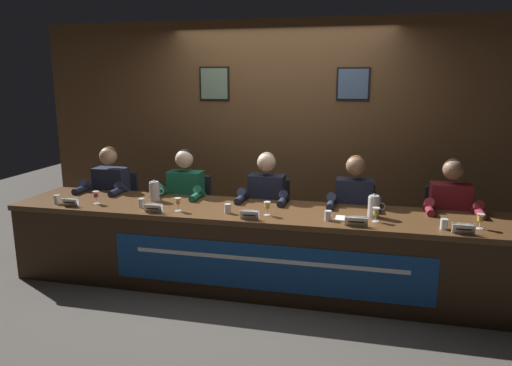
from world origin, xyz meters
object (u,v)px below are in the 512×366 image
Objects in this scene: juice_glass_far_left at (96,195)px; chair_right at (353,229)px; nameplate_left at (153,208)px; nameplate_center at (250,215)px; juice_glass_right at (376,212)px; panelist_far_left at (108,194)px; water_cup_left at (142,203)px; panelist_far_right at (450,214)px; nameplate_far_right at (463,229)px; juice_glass_left at (178,202)px; document_stack_right at (348,219)px; chair_left at (191,218)px; nameplate_far_left at (70,202)px; nameplate_right at (356,221)px; water_pitcher_left_side at (155,191)px; panelist_right at (354,208)px; water_pitcher_right_side at (374,206)px; water_cup_center at (228,209)px; water_cup_far_right at (444,225)px; juice_glass_center at (267,206)px; chair_far_left at (118,213)px; water_cup_far_left at (57,200)px; panelist_left at (183,198)px; conference_table at (253,236)px; panelist_center at (265,203)px; water_cup_right at (328,216)px; juice_glass_far_right at (481,219)px; chair_far_right at (445,236)px.

chair_right is (2.44, 0.76, -0.41)m from juice_glass_far_left.
nameplate_left is 1.03× the size of nameplate_center.
panelist_far_left is at bearing 168.99° from juice_glass_right.
water_cup_left is 0.07× the size of panelist_far_right.
juice_glass_left is at bearing 177.60° from nameplate_far_right.
document_stack_right is (1.53, 0.08, -0.08)m from juice_glass_left.
nameplate_far_right is at bearing -11.66° from panelist_far_left.
nameplate_far_left is at bearing -133.91° from chair_left.
nameplate_right is 1.12× the size of nameplate_far_right.
water_pitcher_left_side is (0.50, 0.25, 0.01)m from juice_glass_far_left.
chair_left is 0.88m from water_cup_left.
juice_glass_far_left is 3.31m from nameplate_far_right.
nameplate_far_left is at bearing -165.14° from panelist_right.
water_pitcher_right_side reaches higher than nameplate_left.
water_cup_center is (1.34, -0.03, -0.05)m from juice_glass_far_left.
panelist_far_left is at bearing 169.34° from water_cup_far_right.
juice_glass_center is at bearing -142.35° from panelist_right.
chair_left is (0.67, 0.76, -0.41)m from juice_glass_far_left.
chair_far_left is 7.17× the size of juice_glass_far_left.
water_cup_far_left is 0.07× the size of panelist_left.
chair_far_left is 3.50m from water_cup_far_right.
nameplate_far_right is 1.97× the size of water_cup_far_right.
panelist_far_right is at bearing -3.22° from chair_far_left.
panelist_right is 0.60m from juice_glass_right.
water_cup_left is at bearing -2.53° from juice_glass_far_left.
panelist_right is at bearing 30.75° from conference_table.
water_cup_center reaches higher than nameplate_left.
nameplate_right is at bearing -14.86° from panelist_far_left.
nameplate_center is at bearing -167.49° from document_stack_right.
water_pitcher_right_side reaches higher than juice_glass_right.
water_cup_far_right is at bearing -48.83° from chair_right.
nameplate_left is 0.80× the size of water_pitcher_left_side.
juice_glass_left is 0.76× the size of nameplate_center.
panelist_center is at bearing 90.47° from conference_table.
water_pitcher_right_side is at bearing 7.88° from water_cup_center.
chair_right is (0.88, 0.72, -0.10)m from conference_table.
water_cup_right and water_cup_far_right have the same top height.
panelist_left is 9.81× the size of juice_glass_far_right.
juice_glass_far_left is at bearing -167.17° from chair_far_right.
juice_glass_far_left is 1.09m from chair_left.
juice_glass_far_left is 0.66× the size of nameplate_right.
nameplate_center is (0.70, -0.10, -0.05)m from juice_glass_left.
document_stack_right is at bearing -17.41° from panelist_left.
panelist_far_left is at bearing 159.32° from water_cup_center.
nameplate_right is 1.51× the size of juice_glass_right.
panelist_left is at bearing -90.00° from chair_left.
nameplate_center is at bearing -38.80° from panelist_left.
juice_glass_far_left is 0.14× the size of chair_right.
juice_glass_center is 0.14× the size of chair_right.
panelist_right is 7.26× the size of nameplate_far_right.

